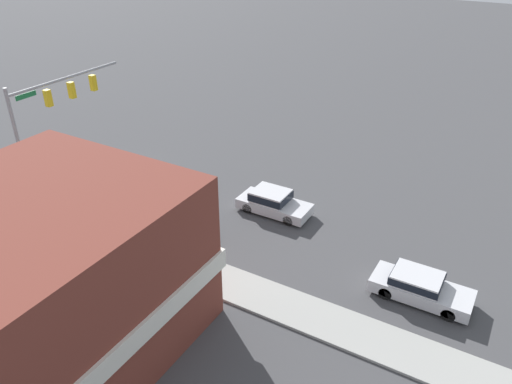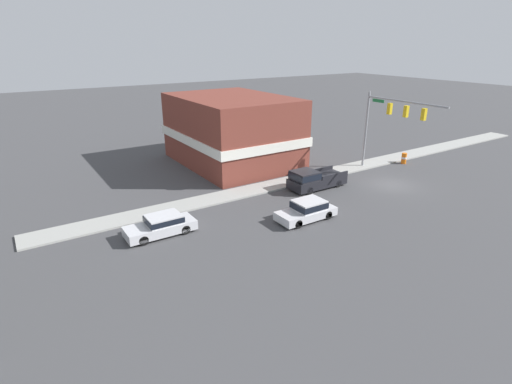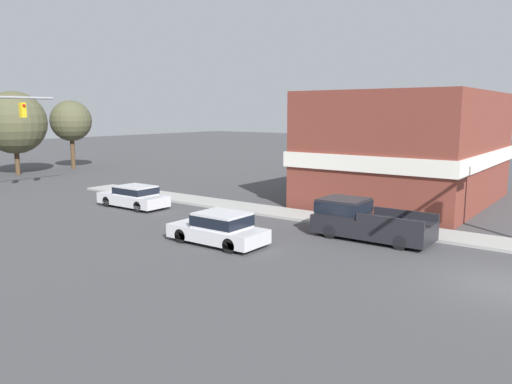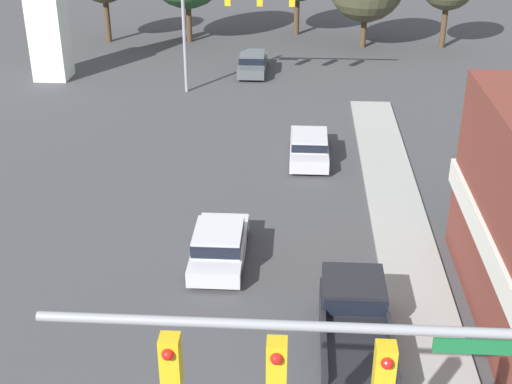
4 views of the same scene
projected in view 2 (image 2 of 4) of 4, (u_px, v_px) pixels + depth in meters
ground_plane at (391, 185)px, 36.88m from camera, size 200.00×200.00×0.00m
sidewalk_curb at (347, 169)px, 41.32m from camera, size 2.40×60.00×0.14m
near_signal_assembly at (391, 116)px, 37.94m from camera, size 8.74×0.49×7.79m
car_lead at (307, 210)px, 29.54m from camera, size 1.95×4.58×1.46m
car_oncoming at (162, 225)px, 27.22m from camera, size 1.89×4.75×1.38m
pickup_truck_parked at (313, 179)px, 35.68m from camera, size 2.11×5.45×1.80m
construction_barrel at (404, 158)px, 43.13m from camera, size 0.56×0.56×1.15m
corner_brick_building at (232, 131)px, 42.47m from camera, size 14.22×10.32×7.11m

